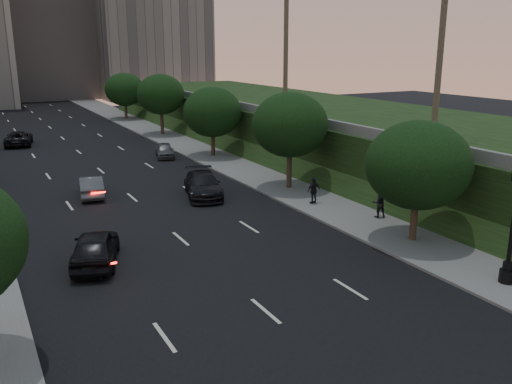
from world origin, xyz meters
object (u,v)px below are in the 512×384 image
sedan_near_left (95,247)px  pedestrian_c (314,191)px  sedan_near_right (203,185)px  sedan_mid_left (91,186)px  sedan_far_left (19,138)px  pedestrian_b (379,203)px  sedan_far_right (165,150)px

sedan_near_left → pedestrian_c: size_ratio=2.87×
sedan_near_left → sedan_near_right: sedan_near_left is taller
sedan_mid_left → sedan_far_left: sedan_far_left is taller
sedan_mid_left → pedestrian_c: (11.78, -8.82, 0.29)m
sedan_near_left → pedestrian_b: 15.87m
sedan_far_right → pedestrian_b: bearing=-63.8°
sedan_mid_left → sedan_far_right: sedan_mid_left is taller
sedan_near_right → sedan_mid_left: bearing=167.9°
sedan_near_left → pedestrian_b: size_ratio=2.81×
sedan_far_right → pedestrian_b: size_ratio=2.24×
sedan_near_right → pedestrian_b: bearing=-37.6°
sedan_near_left → sedan_near_right: 12.23m
sedan_mid_left → pedestrian_b: 18.68m
sedan_near_right → pedestrian_c: pedestrian_c is taller
sedan_near_left → sedan_near_right: bearing=-117.9°
sedan_near_left → pedestrian_c: 14.45m
sedan_far_left → sedan_near_right: sedan_near_right is taller
sedan_mid_left → pedestrian_c: bearing=152.3°
sedan_near_left → sedan_far_right: 24.63m
sedan_near_right → sedan_far_right: sedan_near_right is taller
sedan_mid_left → sedan_far_left: bearing=-75.1°
pedestrian_b → pedestrian_c: pedestrian_b is taller
sedan_near_right → pedestrian_b: size_ratio=3.19×
sedan_near_left → sedan_mid_left: size_ratio=1.13×
sedan_near_right → pedestrian_c: 7.47m
sedan_near_left → sedan_far_right: bearing=-97.7°
sedan_far_right → pedestrian_c: 19.26m
sedan_mid_left → sedan_near_left: bearing=88.0°
sedan_far_left → pedestrian_b: pedestrian_b is taller
sedan_mid_left → sedan_far_left: size_ratio=0.81×
sedan_far_left → sedan_near_right: 27.88m
sedan_far_left → sedan_far_right: 16.81m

